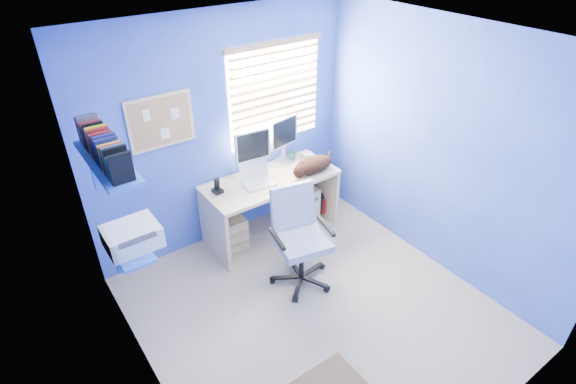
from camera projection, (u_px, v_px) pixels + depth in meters
floor at (315, 310)px, 4.28m from camera, size 3.00×3.20×0.00m
ceiling at (327, 43)px, 2.94m from camera, size 3.00×3.20×0.00m
wall_back at (224, 133)px, 4.70m from camera, size 3.00×0.01×2.50m
wall_front at (501, 330)px, 2.51m from camera, size 3.00×0.01×2.50m
wall_left at (138, 278)px, 2.87m from camera, size 0.01×3.20×2.50m
wall_right at (440, 151)px, 4.35m from camera, size 0.01×3.20×2.50m
desk at (271, 206)px, 5.11m from camera, size 1.50×0.65×0.74m
laptop at (259, 175)px, 4.76m from camera, size 0.36×0.30×0.22m
monitor_left at (252, 153)px, 4.83m from camera, size 0.41×0.17×0.54m
monitor_right at (283, 140)px, 5.12m from camera, size 0.42×0.20×0.54m
phone at (217, 186)px, 4.63m from camera, size 0.10×0.12×0.17m
mug at (292, 156)px, 5.26m from camera, size 0.10×0.09×0.10m
cd_spindle at (307, 156)px, 5.29m from camera, size 0.13×0.13×0.07m
cat at (314, 165)px, 5.00m from camera, size 0.52×0.35×0.17m
tower_pc at (302, 201)px, 5.47m from camera, size 0.24×0.46×0.45m
drawer_boxes at (229, 234)px, 4.95m from camera, size 0.35×0.28×0.41m
yellow_book at (303, 220)px, 5.32m from camera, size 0.03×0.17×0.24m
backpack at (323, 201)px, 5.57m from camera, size 0.32×0.27×0.33m
office_chair at (299, 249)px, 4.46m from camera, size 0.71×0.71×1.02m
window_blinds at (276, 94)px, 4.84m from camera, size 1.15×0.05×1.10m
corkboard at (161, 122)px, 4.21m from camera, size 0.64×0.02×0.52m
wall_shelves at (117, 195)px, 3.36m from camera, size 0.42×0.90×1.05m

